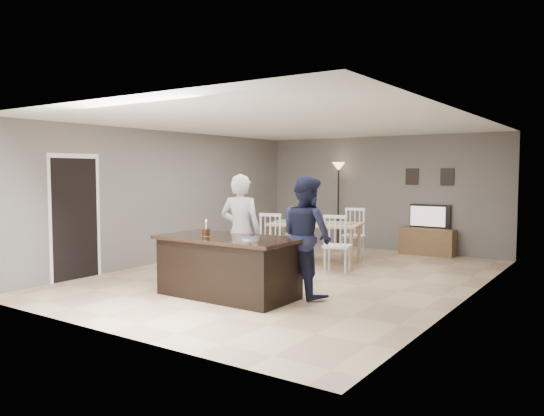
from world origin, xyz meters
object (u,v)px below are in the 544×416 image
Objects in this scene: woman at (241,232)px; floor_lamp at (338,181)px; birthday_cake at (206,232)px; plate_stack at (250,239)px; television at (429,216)px; tv_console at (427,242)px; man at (307,236)px; dining_table at (315,230)px; kitchen_island at (228,266)px.

floor_lamp is (-0.84, 5.02, 0.71)m from woman.
plate_stack is (0.84, -0.03, -0.04)m from birthday_cake.
television is at bearing -122.20° from woman.
floor_lamp reaches higher than television.
tv_console is 5.25m from woman.
tv_console is 5.93m from birthday_cake.
plate_stack is at bearing 118.39° from woman.
tv_console is at bearing 83.18° from plate_stack.
floor_lamp is (-0.70, 5.69, 0.66)m from birthday_cake.
woman is 1.15m from man.
plate_stack is 3.36m from dining_table.
tv_console is 0.66× the size of man.
woman is at bearing -105.49° from tv_console.
man is 0.86× the size of floor_lamp.
kitchen_island is 1.79× the size of tv_console.
woman is 0.99m from plate_stack.
plate_stack is at bearing -96.82° from tv_console.
kitchen_island is 1.18× the size of woman.
television is 0.50× the size of woman.
birthday_cake is 3.24m from dining_table.
television is (0.00, 0.07, 0.56)m from tv_console.
floor_lamp reaches higher than plate_stack.
television is at bearing -71.10° from man.
tv_console is 4.84× the size of birthday_cake.
man reaches higher than plate_stack.
tv_console is 0.57× the size of floor_lamp.
woman is (-1.39, -5.02, 0.61)m from tv_console.
man is at bearing -92.93° from tv_console.
television is 0.44× the size of floor_lamp.
dining_table is at bearing 95.07° from kitchen_island.
birthday_cake reaches higher than dining_table.
television is 5.28m from woman.
floor_lamp is (-1.03, 5.57, 1.17)m from kitchen_island.
woman is 7.37× the size of birthday_cake.
floor_lamp is at bearing 97.05° from birthday_cake.
floor_lamp is at bearing 179.94° from tv_console.
woman reaches higher than birthday_cake.
woman is 0.69m from birthday_cake.
woman is 0.87× the size of floor_lamp.
woman is at bearing -80.49° from floor_lamp.
man is at bearing -78.27° from dining_table.
television is 0.38× the size of dining_table.
dining_table is (-1.48, -2.46, 0.39)m from tv_console.
woman is at bearing 28.39° from man.
man is 1.51m from birthday_cake.
kitchen_island is at bearing -79.50° from floor_lamp.
floor_lamp reaches higher than man.
dining_table reaches higher than tv_console.
television is at bearing 44.67° from dining_table.
kitchen_island reaches higher than tv_console.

